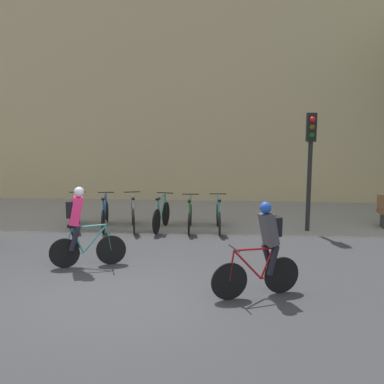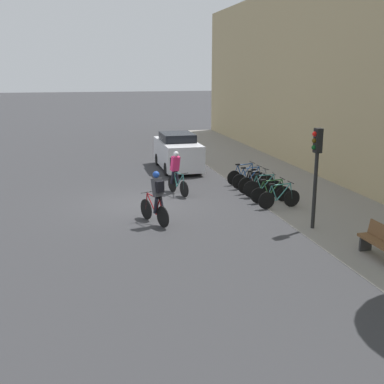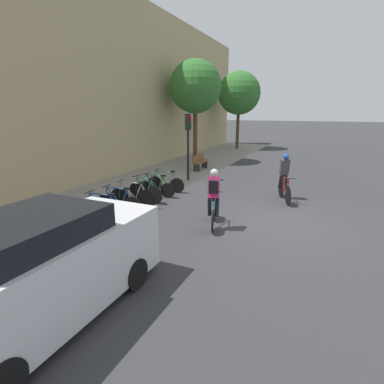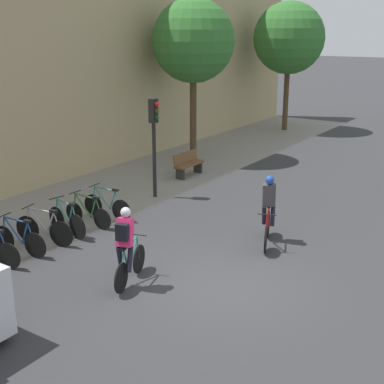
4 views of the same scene
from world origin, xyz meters
The scene contains 12 objects.
ground centered at (0.00, 0.00, 0.00)m, with size 200.00×200.00×0.00m, color #333335.
kerb_strip centered at (0.00, 6.75, 0.00)m, with size 44.00×4.50×0.01m, color gray.
building_facade centered at (0.00, 9.30, 4.68)m, with size 44.00×0.60×9.36m, color tan.
cyclist_pink centered at (-1.17, 1.69, 0.95)m, with size 1.59×0.63×1.77m.
cyclist_grey centered at (2.71, 0.26, 0.95)m, with size 1.65×0.73×1.79m.
parked_bike_0 centered at (-2.14, 4.97, 0.39)m, with size 0.47×1.63×0.96m.
parked_bike_1 centered at (-1.36, 4.97, 0.39)m, with size 0.46×1.66×0.96m.
parked_bike_2 centered at (-0.57, 4.97, 0.41)m, with size 0.51×1.71×0.98m.
parked_bike_3 centered at (0.22, 4.97, 0.40)m, with size 0.46×1.62×0.97m.
parked_bike_4 centered at (1.01, 4.96, 0.38)m, with size 0.46×1.65×0.94m.
parked_bike_5 centered at (1.80, 4.97, 0.39)m, with size 0.46×1.67×0.95m.
traffic_light_pole centered at (4.23, 5.07, 2.24)m, with size 0.26×0.30×3.22m.
Camera 1 is at (1.95, -9.30, 3.77)m, focal length 50.00 mm.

